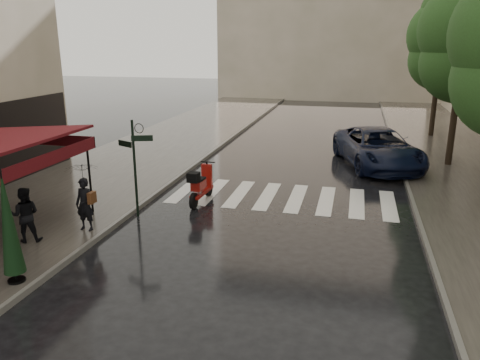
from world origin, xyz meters
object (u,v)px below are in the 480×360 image
at_px(pedestrian_with_umbrella, 82,177).
at_px(scooter, 201,186).
at_px(parasol_front, 8,223).
at_px(pedestrian_terrace, 25,215).
at_px(parked_car, 378,148).

height_order(pedestrian_with_umbrella, scooter, pedestrian_with_umbrella).
distance_m(pedestrian_with_umbrella, parasol_front, 3.13).
distance_m(pedestrian_terrace, parasol_front, 2.45).
distance_m(pedestrian_with_umbrella, parked_car, 13.12).
distance_m(pedestrian_with_umbrella, pedestrian_terrace, 1.78).
relative_size(pedestrian_with_umbrella, scooter, 1.21).
relative_size(parked_car, parasol_front, 2.26).
height_order(parked_car, parasol_front, parasol_front).
bearing_deg(scooter, pedestrian_terrace, -124.66).
bearing_deg(pedestrian_terrace, parked_car, -155.28).
xyz_separation_m(pedestrian_with_umbrella, scooter, (2.34, 3.38, -1.11)).
xyz_separation_m(pedestrian_with_umbrella, parked_car, (8.40, 10.04, -0.88)).
relative_size(pedestrian_with_umbrella, pedestrian_terrace, 1.56).
distance_m(scooter, parasol_front, 6.95).
height_order(pedestrian_with_umbrella, parked_car, pedestrian_with_umbrella).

